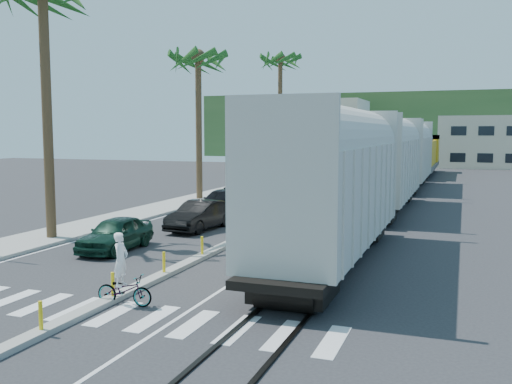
# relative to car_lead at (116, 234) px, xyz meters

# --- Properties ---
(ground) EXTENTS (140.00, 140.00, 0.00)m
(ground) POSITION_rel_car_lead_xyz_m (3.96, -5.05, -0.70)
(ground) COLOR #28282B
(ground) RESTS_ON ground
(sidewalk) EXTENTS (3.00, 90.00, 0.15)m
(sidewalk) POSITION_rel_car_lead_xyz_m (-4.54, 19.95, -0.63)
(sidewalk) COLOR gray
(sidewalk) RESTS_ON ground
(rails) EXTENTS (1.56, 100.00, 0.06)m
(rails) POSITION_rel_car_lead_xyz_m (8.96, 22.95, -0.67)
(rails) COLOR black
(rails) RESTS_ON ground
(median) EXTENTS (0.45, 60.00, 0.85)m
(median) POSITION_rel_car_lead_xyz_m (3.96, 14.91, -0.62)
(median) COLOR gray
(median) RESTS_ON ground
(crosswalk) EXTENTS (14.00, 2.20, 0.01)m
(crosswalk) POSITION_rel_car_lead_xyz_m (3.96, -7.05, -0.70)
(crosswalk) COLOR silver
(crosswalk) RESTS_ON ground
(lane_markings) EXTENTS (9.42, 90.00, 0.01)m
(lane_markings) POSITION_rel_car_lead_xyz_m (1.81, 19.95, -0.70)
(lane_markings) COLOR silver
(lane_markings) RESTS_ON ground
(freight_train) EXTENTS (3.00, 60.94, 5.85)m
(freight_train) POSITION_rel_car_lead_xyz_m (8.96, 21.33, 2.20)
(freight_train) COLOR beige
(freight_train) RESTS_ON ground
(palm_trees) EXTENTS (3.50, 37.20, 13.75)m
(palm_trees) POSITION_rel_car_lead_xyz_m (-4.14, 17.65, 10.10)
(palm_trees) COLOR brown
(palm_trees) RESTS_ON ground
(buildings) EXTENTS (38.00, 27.00, 10.00)m
(buildings) POSITION_rel_car_lead_xyz_m (-2.46, 66.61, 3.66)
(buildings) COLOR beige
(buildings) RESTS_ON ground
(hillside) EXTENTS (80.00, 20.00, 12.00)m
(hillside) POSITION_rel_car_lead_xyz_m (3.96, 94.95, 5.30)
(hillside) COLOR #385628
(hillside) RESTS_ON ground
(car_lead) EXTENTS (2.04, 4.28, 1.41)m
(car_lead) POSITION_rel_car_lead_xyz_m (0.00, 0.00, 0.00)
(car_lead) COLOR #103224
(car_lead) RESTS_ON ground
(car_second) EXTENTS (2.34, 4.71, 1.46)m
(car_second) POSITION_rel_car_lead_xyz_m (1.07, 5.74, 0.03)
(car_second) COLOR black
(car_second) RESTS_ON ground
(car_third) EXTENTS (2.05, 4.91, 1.42)m
(car_third) POSITION_rel_car_lead_xyz_m (-0.10, 11.24, 0.00)
(car_third) COLOR black
(car_third) RESTS_ON ground
(car_rear) EXTENTS (2.11, 4.55, 1.26)m
(car_rear) POSITION_rel_car_lead_xyz_m (0.10, 17.46, -0.07)
(car_rear) COLOR #929497
(car_rear) RESTS_ON ground
(cyclist) EXTENTS (0.83, 1.76, 2.08)m
(cyclist) POSITION_rel_car_lead_xyz_m (4.48, -6.28, -0.04)
(cyclist) COLOR #9EA0A5
(cyclist) RESTS_ON ground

